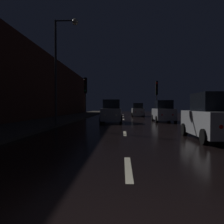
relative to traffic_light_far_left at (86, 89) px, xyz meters
The scene contains 11 objects.
ground 5.92m from the traffic_light_far_left, ahead, with size 26.25×84.00×0.02m, color black.
sidewalk_left 4.28m from the traffic_light_far_left, 165.38° to the right, with size 4.40×84.00×0.15m, color #38332B.
building_facade_left 6.40m from the traffic_light_far_left, 140.07° to the right, with size 0.80×63.00×7.97m, color #472319.
lane_centerline 7.56m from the traffic_light_far_left, 45.71° to the right, with size 0.16×38.08×0.01m.
traffic_light_far_left is the anchor object (origin of this frame).
traffic_light_far_right 10.13m from the traffic_light_far_left, 24.09° to the left, with size 0.31×0.46×5.00m.
streetlamp_overhead 11.74m from the traffic_light_far_left, 88.79° to the right, with size 1.70×0.44×7.58m.
car_approaching_headlights 8.04m from the traffic_light_far_left, 62.41° to the right, with size 1.92×4.15×2.09m.
car_parked_right_near 19.44m from the traffic_light_far_left, 63.97° to the right, with size 1.88×4.07×2.05m.
car_distant_taillights 9.69m from the traffic_light_far_left, 43.21° to the left, with size 1.81×3.92×1.97m.
car_parked_right_far 10.42m from the traffic_light_far_left, 32.89° to the right, with size 1.89×4.08×2.06m.
Camera 1 is at (-0.14, -2.26, 1.45)m, focal length 36.15 mm.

